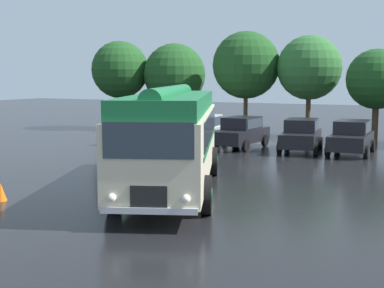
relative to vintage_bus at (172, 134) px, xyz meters
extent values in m
plane|color=black|center=(-0.82, 0.42, -1.89)|extent=(120.00, 120.00, 0.00)
cube|color=beige|center=(0.00, 0.01, -0.29)|extent=(6.11, 10.20, 2.10)
cube|color=#196B38|center=(0.00, 0.01, 1.04)|extent=(5.85, 9.94, 0.56)
cylinder|color=#196B38|center=(0.00, 0.01, 1.30)|extent=(4.16, 9.02, 0.60)
cube|color=#2D3842|center=(1.05, 0.77, 0.28)|extent=(3.07, 7.41, 0.84)
cube|color=#2D3842|center=(-1.29, -0.19, 0.28)|extent=(3.07, 7.41, 0.84)
cube|color=#196B38|center=(1.09, 0.67, -0.26)|extent=(3.14, 7.60, 0.12)
cube|color=#196B38|center=(-1.25, -0.28, -0.26)|extent=(3.14, 7.60, 0.12)
cube|color=#2D3842|center=(1.90, -4.63, 0.38)|extent=(2.05, 0.87, 0.88)
cube|color=black|center=(1.90, -4.63, -0.99)|extent=(0.86, 0.40, 0.56)
cube|color=silver|center=(1.91, -4.65, -1.32)|extent=(2.24, 0.99, 0.16)
sphere|color=white|center=(2.74, -4.30, -1.02)|extent=(0.22, 0.22, 0.22)
sphere|color=white|center=(1.07, -4.98, -1.02)|extent=(0.22, 0.22, 0.22)
cylinder|color=black|center=(2.38, -2.36, -1.34)|extent=(0.68, 1.12, 1.10)
cylinder|color=#196B38|center=(2.38, -2.36, -1.34)|extent=(0.44, 0.48, 0.39)
cylinder|color=black|center=(-0.03, -3.35, -1.34)|extent=(0.68, 1.12, 1.10)
cylinder|color=#196B38|center=(-0.03, -3.35, -1.34)|extent=(0.44, 0.48, 0.39)
cylinder|color=black|center=(0.10, 3.19, -1.34)|extent=(0.68, 1.12, 1.10)
cylinder|color=#196B38|center=(0.10, 3.19, -1.34)|extent=(0.44, 0.48, 0.39)
cylinder|color=black|center=(-2.31, 2.20, -1.34)|extent=(0.68, 1.12, 1.10)
cylinder|color=#196B38|center=(-2.31, 2.20, -1.34)|extent=(0.44, 0.48, 0.39)
cube|color=#B7BABF|center=(-4.32, 11.56, -1.22)|extent=(2.16, 4.36, 0.70)
cube|color=#B7BABF|center=(-4.34, 11.71, -0.55)|extent=(1.73, 2.34, 0.64)
cube|color=#2D3842|center=(-3.58, 11.79, -0.55)|extent=(0.24, 1.92, 0.50)
cube|color=#2D3842|center=(-5.09, 11.62, -0.55)|extent=(0.24, 1.92, 0.50)
cylinder|color=black|center=(-3.30, 10.36, -1.57)|extent=(0.27, 0.66, 0.64)
cylinder|color=black|center=(-5.05, 10.17, -1.57)|extent=(0.27, 0.66, 0.64)
cylinder|color=black|center=(-3.59, 12.95, -1.57)|extent=(0.27, 0.66, 0.64)
cylinder|color=black|center=(-5.34, 12.76, -1.57)|extent=(0.27, 0.66, 0.64)
cube|color=black|center=(-1.96, 11.25, -1.22)|extent=(1.93, 4.29, 0.70)
cube|color=black|center=(-1.95, 11.40, -0.55)|extent=(1.62, 2.26, 0.64)
cube|color=#2D3842|center=(-1.19, 11.36, -0.55)|extent=(0.13, 1.93, 0.50)
cube|color=#2D3842|center=(-2.70, 11.44, -0.55)|extent=(0.13, 1.93, 0.50)
cylinder|color=black|center=(-1.15, 9.90, -1.57)|extent=(0.24, 0.65, 0.64)
cylinder|color=black|center=(-2.91, 10.00, -1.57)|extent=(0.24, 0.65, 0.64)
cylinder|color=black|center=(-1.00, 12.50, -1.57)|extent=(0.24, 0.65, 0.64)
cylinder|color=black|center=(-2.76, 12.60, -1.57)|extent=(0.24, 0.65, 0.64)
cube|color=black|center=(1.31, 11.32, -1.22)|extent=(2.28, 4.40, 0.70)
cube|color=black|center=(1.29, 11.47, -0.55)|extent=(1.79, 2.38, 0.64)
cube|color=#2D3842|center=(2.04, 11.58, -0.55)|extent=(0.30, 1.92, 0.50)
cube|color=#2D3842|center=(0.54, 11.36, -0.55)|extent=(0.30, 1.92, 0.50)
cylinder|color=black|center=(2.37, 10.16, -1.57)|extent=(0.29, 0.66, 0.64)
cylinder|color=black|center=(0.63, 9.91, -1.57)|extent=(0.29, 0.66, 0.64)
cylinder|color=black|center=(2.00, 12.74, -1.57)|extent=(0.29, 0.66, 0.64)
cylinder|color=black|center=(0.26, 12.49, -1.57)|extent=(0.29, 0.66, 0.64)
cube|color=black|center=(3.79, 11.47, -1.22)|extent=(1.82, 4.25, 0.70)
cube|color=black|center=(3.79, 11.62, -0.55)|extent=(1.56, 2.23, 0.64)
cube|color=#2D3842|center=(4.55, 11.64, -0.55)|extent=(0.08, 1.93, 0.50)
cube|color=#2D3842|center=(3.03, 11.60, -0.55)|extent=(0.08, 1.93, 0.50)
cylinder|color=black|center=(4.71, 10.20, -1.57)|extent=(0.22, 0.65, 0.64)
cylinder|color=black|center=(2.95, 10.14, -1.57)|extent=(0.22, 0.65, 0.64)
cylinder|color=black|center=(4.63, 12.80, -1.57)|extent=(0.22, 0.65, 0.64)
cylinder|color=black|center=(2.87, 12.75, -1.57)|extent=(0.22, 0.65, 0.64)
cube|color=silver|center=(-6.87, 12.71, -0.44)|extent=(2.23, 4.05, 2.10)
cube|color=#A4A4A4|center=(-7.04, 9.81, -0.69)|extent=(2.00, 1.85, 1.60)
cube|color=#2D3842|center=(-7.09, 8.94, -0.41)|extent=(1.70, 0.13, 0.72)
cylinder|color=black|center=(-6.00, 9.81, -1.49)|extent=(0.29, 0.81, 0.80)
cylinder|color=black|center=(-8.08, 9.93, -1.49)|extent=(0.29, 0.81, 0.80)
cylinder|color=black|center=(-5.79, 13.37, -1.49)|extent=(0.29, 0.81, 0.80)
cylinder|color=black|center=(-7.87, 13.49, -1.49)|extent=(0.29, 0.81, 0.80)
cylinder|color=#4C3823|center=(-13.83, 17.41, -0.51)|extent=(0.35, 0.35, 2.77)
sphere|color=#1E4C1E|center=(-13.83, 17.41, 2.44)|extent=(4.16, 4.16, 4.16)
sphere|color=#1E4C1E|center=(-13.75, 17.48, 2.69)|extent=(2.80, 2.80, 2.80)
cylinder|color=#4C3823|center=(-9.88, 18.47, -0.74)|extent=(0.25, 0.25, 2.31)
sphere|color=#1E4C1E|center=(-9.88, 18.47, 2.08)|extent=(4.43, 4.43, 4.43)
sphere|color=#1E4C1E|center=(-10.25, 18.27, 2.30)|extent=(3.38, 3.38, 3.38)
cylinder|color=#4C3823|center=(-4.22, 17.92, -0.44)|extent=(0.28, 0.28, 2.92)
sphere|color=#1E4C1E|center=(-4.22, 17.92, 2.68)|extent=(4.43, 4.43, 4.43)
sphere|color=#1E4C1E|center=(-4.63, 17.69, 2.45)|extent=(2.54, 2.54, 2.54)
cylinder|color=#4C3823|center=(-0.15, 18.41, -0.47)|extent=(0.30, 0.30, 2.86)
sphere|color=#2D662D|center=(-0.15, 18.41, 2.49)|extent=(4.08, 4.08, 4.08)
sphere|color=#2D662D|center=(-0.21, 18.50, 2.29)|extent=(2.90, 2.90, 2.90)
cylinder|color=#4C3823|center=(4.05, 17.68, -0.72)|extent=(0.38, 0.38, 2.34)
sphere|color=#1E4C1E|center=(4.05, 17.68, 1.78)|extent=(3.55, 3.55, 3.55)
sphere|color=#1E4C1E|center=(4.00, 17.55, 1.69)|extent=(2.09, 2.09, 2.09)
cone|color=orange|center=(-3.96, -3.68, -1.62)|extent=(0.36, 0.36, 0.55)
camera|label=1|loc=(8.45, -15.41, 1.86)|focal=50.00mm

